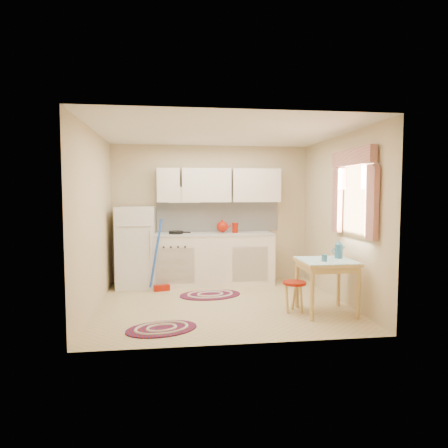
{
  "coord_description": "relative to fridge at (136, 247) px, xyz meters",
  "views": [
    {
      "loc": [
        -0.72,
        -5.74,
        1.63
      ],
      "look_at": [
        0.06,
        0.25,
        1.16
      ],
      "focal_mm": 32.0,
      "sensor_mm": 36.0,
      "label": 1
    }
  ],
  "objects": [
    {
      "name": "frying_pan",
      "position": [
        0.69,
        0.0,
        0.24
      ],
      "size": [
        0.32,
        0.32,
        0.05
      ],
      "primitive_type": "cylinder",
      "rotation": [
        0.0,
        0.0,
        -0.33
      ],
      "color": "black",
      "rests_on": "countertop"
    },
    {
      "name": "red_kettle",
      "position": [
        1.51,
        0.05,
        0.33
      ],
      "size": [
        0.23,
        0.21,
        0.22
      ],
      "primitive_type": null,
      "rotation": [
        0.0,
        0.0,
        0.03
      ],
      "color": "#9B1505",
      "rests_on": "countertop"
    },
    {
      "name": "base_cabinets",
      "position": [
        1.29,
        0.05,
        -0.26
      ],
      "size": [
        2.25,
        0.6,
        0.88
      ],
      "primitive_type": "cube",
      "color": "white",
      "rests_on": "ground"
    },
    {
      "name": "stool",
      "position": [
        2.28,
        -1.78,
        -0.49
      ],
      "size": [
        0.41,
        0.41,
        0.42
      ],
      "primitive_type": "cylinder",
      "rotation": [
        0.0,
        0.0,
        -0.33
      ],
      "color": "#9B1505",
      "rests_on": "ground"
    },
    {
      "name": "rug_center",
      "position": [
        1.22,
        -0.74,
        -0.69
      ],
      "size": [
        1.07,
        0.79,
        0.02
      ],
      "primitive_type": null,
      "rotation": [
        0.0,
        0.0,
        0.15
      ],
      "color": "maroon",
      "rests_on": "ground"
    },
    {
      "name": "room_shell",
      "position": [
        1.5,
        -1.01,
        0.9
      ],
      "size": [
        3.64,
        3.6,
        2.52
      ],
      "color": "tan",
      "rests_on": "ground"
    },
    {
      "name": "mug",
      "position": [
        2.62,
        -1.98,
        0.07
      ],
      "size": [
        0.08,
        0.08,
        0.1
      ],
      "primitive_type": "cylinder",
      "rotation": [
        0.0,
        0.0,
        0.12
      ],
      "color": "#2B6383",
      "rests_on": "table"
    },
    {
      "name": "broom",
      "position": [
        0.45,
        -0.35,
        -0.1
      ],
      "size": [
        0.3,
        0.18,
        1.2
      ],
      "primitive_type": null,
      "rotation": [
        0.0,
        0.0,
        0.22
      ],
      "color": "blue",
      "rests_on": "ground"
    },
    {
      "name": "rug_left",
      "position": [
        0.49,
        -2.27,
        -0.69
      ],
      "size": [
        0.98,
        0.78,
        0.02
      ],
      "primitive_type": null,
      "rotation": [
        0.0,
        0.0,
        0.27
      ],
      "color": "maroon",
      "rests_on": "ground"
    },
    {
      "name": "fridge",
      "position": [
        0.0,
        0.0,
        0.0
      ],
      "size": [
        0.65,
        0.6,
        1.4
      ],
      "primitive_type": "cube",
      "color": "silver",
      "rests_on": "ground"
    },
    {
      "name": "red_canister",
      "position": [
        1.75,
        0.05,
        0.3
      ],
      "size": [
        0.12,
        0.12,
        0.16
      ],
      "primitive_type": "cylinder",
      "rotation": [
        0.0,
        0.0,
        0.17
      ],
      "color": "#9B1505",
      "rests_on": "countertop"
    },
    {
      "name": "countertop",
      "position": [
        1.29,
        0.05,
        0.2
      ],
      "size": [
        2.27,
        0.62,
        0.04
      ],
      "primitive_type": "cube",
      "color": "beige",
      "rests_on": "base_cabinets"
    },
    {
      "name": "table",
      "position": [
        2.7,
        -1.88,
        -0.34
      ],
      "size": [
        0.72,
        0.72,
        0.72
      ],
      "primitive_type": "cube",
      "color": "#DCBA6E",
      "rests_on": "ground"
    },
    {
      "name": "coffee_pot",
      "position": [
        2.92,
        -1.76,
        0.15
      ],
      "size": [
        0.14,
        0.13,
        0.27
      ],
      "primitive_type": null,
      "rotation": [
        0.0,
        0.0,
        0.08
      ],
      "color": "#2B6383",
      "rests_on": "table"
    }
  ]
}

